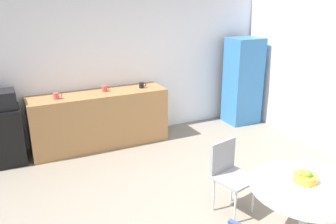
{
  "coord_description": "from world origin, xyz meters",
  "views": [
    {
      "loc": [
        -1.59,
        -2.67,
        2.41
      ],
      "look_at": [
        0.29,
        1.17,
        0.95
      ],
      "focal_mm": 37.47,
      "sensor_mm": 36.0,
      "label": 1
    }
  ],
  "objects_px": {
    "fruit_bowl": "(305,177)",
    "locker_cabinet": "(243,81)",
    "chair_gray": "(228,168)",
    "mug_red": "(56,96)",
    "mini_fridge": "(3,136)",
    "mug_white": "(142,85)",
    "mug_green": "(104,89)",
    "round_table": "(307,199)"
  },
  "relations": [
    {
      "from": "fruit_bowl",
      "to": "mug_green",
      "type": "height_order",
      "value": "mug_green"
    },
    {
      "from": "chair_gray",
      "to": "mug_green",
      "type": "bearing_deg",
      "value": 105.95
    },
    {
      "from": "mug_green",
      "to": "round_table",
      "type": "bearing_deg",
      "value": -74.68
    },
    {
      "from": "mug_red",
      "to": "round_table",
      "type": "bearing_deg",
      "value": -62.72
    },
    {
      "from": "mug_green",
      "to": "locker_cabinet",
      "type": "bearing_deg",
      "value": -2.84
    },
    {
      "from": "locker_cabinet",
      "to": "mug_white",
      "type": "xyz_separation_m",
      "value": [
        -2.04,
        0.08,
        0.13
      ]
    },
    {
      "from": "round_table",
      "to": "mug_white",
      "type": "distance_m",
      "value": 3.36
    },
    {
      "from": "mini_fridge",
      "to": "mug_red",
      "type": "bearing_deg",
      "value": -4.68
    },
    {
      "from": "round_table",
      "to": "chair_gray",
      "type": "height_order",
      "value": "chair_gray"
    },
    {
      "from": "chair_gray",
      "to": "mug_red",
      "type": "relative_size",
      "value": 6.43
    },
    {
      "from": "mug_white",
      "to": "mug_red",
      "type": "xyz_separation_m",
      "value": [
        -1.39,
        -0.04,
        0.0
      ]
    },
    {
      "from": "mini_fridge",
      "to": "locker_cabinet",
      "type": "distance_m",
      "value": 4.25
    },
    {
      "from": "chair_gray",
      "to": "mug_white",
      "type": "xyz_separation_m",
      "value": [
        -0.08,
        2.4,
        0.43
      ]
    },
    {
      "from": "locker_cabinet",
      "to": "chair_gray",
      "type": "height_order",
      "value": "locker_cabinet"
    },
    {
      "from": "locker_cabinet",
      "to": "mug_green",
      "type": "relative_size",
      "value": 12.63
    },
    {
      "from": "mini_fridge",
      "to": "locker_cabinet",
      "type": "xyz_separation_m",
      "value": [
        4.23,
        -0.1,
        0.4
      ]
    },
    {
      "from": "chair_gray",
      "to": "fruit_bowl",
      "type": "xyz_separation_m",
      "value": [
        0.25,
        -0.84,
        0.25
      ]
    },
    {
      "from": "mug_green",
      "to": "mug_red",
      "type": "height_order",
      "value": "same"
    },
    {
      "from": "mini_fridge",
      "to": "chair_gray",
      "type": "xyz_separation_m",
      "value": [
        2.26,
        -2.43,
        0.1
      ]
    },
    {
      "from": "round_table",
      "to": "mug_green",
      "type": "xyz_separation_m",
      "value": [
        -0.93,
        3.38,
        0.36
      ]
    },
    {
      "from": "chair_gray",
      "to": "mug_red",
      "type": "height_order",
      "value": "mug_red"
    },
    {
      "from": "round_table",
      "to": "mug_red",
      "type": "height_order",
      "value": "mug_red"
    },
    {
      "from": "mini_fridge",
      "to": "fruit_bowl",
      "type": "relative_size",
      "value": 3.69
    },
    {
      "from": "mini_fridge",
      "to": "mug_green",
      "type": "xyz_separation_m",
      "value": [
        1.56,
        0.03,
        0.53
      ]
    },
    {
      "from": "mini_fridge",
      "to": "mug_white",
      "type": "bearing_deg",
      "value": -0.6
    },
    {
      "from": "mini_fridge",
      "to": "chair_gray",
      "type": "height_order",
      "value": "mini_fridge"
    },
    {
      "from": "mini_fridge",
      "to": "fruit_bowl",
      "type": "distance_m",
      "value": 4.14
    },
    {
      "from": "mug_white",
      "to": "mug_green",
      "type": "relative_size",
      "value": 1.0
    },
    {
      "from": "mini_fridge",
      "to": "fruit_bowl",
      "type": "xyz_separation_m",
      "value": [
        2.52,
        -3.27,
        0.36
      ]
    },
    {
      "from": "round_table",
      "to": "mug_green",
      "type": "height_order",
      "value": "mug_green"
    },
    {
      "from": "round_table",
      "to": "mug_green",
      "type": "distance_m",
      "value": 3.53
    },
    {
      "from": "locker_cabinet",
      "to": "mug_green",
      "type": "height_order",
      "value": "locker_cabinet"
    },
    {
      "from": "mug_green",
      "to": "mug_red",
      "type": "distance_m",
      "value": 0.77
    },
    {
      "from": "locker_cabinet",
      "to": "mug_white",
      "type": "relative_size",
      "value": 12.63
    },
    {
      "from": "mug_red",
      "to": "mug_white",
      "type": "bearing_deg",
      "value": 1.73
    },
    {
      "from": "locker_cabinet",
      "to": "mug_green",
      "type": "bearing_deg",
      "value": 177.16
    },
    {
      "from": "mini_fridge",
      "to": "mug_red",
      "type": "height_order",
      "value": "mug_red"
    },
    {
      "from": "round_table",
      "to": "chair_gray",
      "type": "relative_size",
      "value": 1.28
    },
    {
      "from": "fruit_bowl",
      "to": "locker_cabinet",
      "type": "bearing_deg",
      "value": 61.66
    },
    {
      "from": "locker_cabinet",
      "to": "round_table",
      "type": "distance_m",
      "value": 3.69
    },
    {
      "from": "chair_gray",
      "to": "fruit_bowl",
      "type": "relative_size",
      "value": 3.67
    },
    {
      "from": "round_table",
      "to": "mug_red",
      "type": "relative_size",
      "value": 8.26
    }
  ]
}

